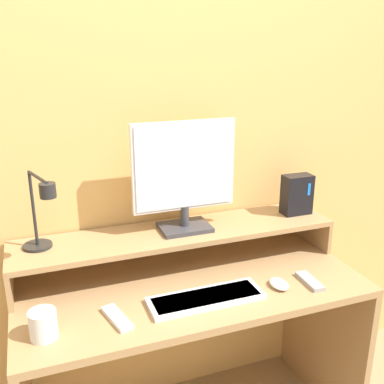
{
  "coord_description": "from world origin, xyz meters",
  "views": [
    {
      "loc": [
        -0.54,
        -1.16,
        1.66
      ],
      "look_at": [
        0.01,
        0.34,
        1.13
      ],
      "focal_mm": 42.0,
      "sensor_mm": 36.0,
      "label": 1
    }
  ],
  "objects_px": {
    "remote_secondary": "(310,281)",
    "keyboard": "(206,298)",
    "mug": "(43,325)",
    "desk_lamp": "(41,215)",
    "monitor": "(184,174)",
    "router_dock": "(297,194)",
    "remote_control": "(117,318)",
    "mouse": "(279,284)"
  },
  "relations": [
    {
      "from": "monitor",
      "to": "mouse",
      "type": "height_order",
      "value": "monitor"
    },
    {
      "from": "remote_secondary",
      "to": "keyboard",
      "type": "bearing_deg",
      "value": 176.8
    },
    {
      "from": "mouse",
      "to": "remote_secondary",
      "type": "bearing_deg",
      "value": -6.85
    },
    {
      "from": "desk_lamp",
      "to": "mouse",
      "type": "height_order",
      "value": "desk_lamp"
    },
    {
      "from": "desk_lamp",
      "to": "keyboard",
      "type": "bearing_deg",
      "value": -26.06
    },
    {
      "from": "monitor",
      "to": "mug",
      "type": "relative_size",
      "value": 4.74
    },
    {
      "from": "remote_secondary",
      "to": "mug",
      "type": "height_order",
      "value": "mug"
    },
    {
      "from": "remote_control",
      "to": "mug",
      "type": "height_order",
      "value": "mug"
    },
    {
      "from": "remote_secondary",
      "to": "mug",
      "type": "xyz_separation_m",
      "value": [
        -1.0,
        0.0,
        0.04
      ]
    },
    {
      "from": "remote_control",
      "to": "mug",
      "type": "distance_m",
      "value": 0.24
    },
    {
      "from": "desk_lamp",
      "to": "keyboard",
      "type": "relative_size",
      "value": 0.71
    },
    {
      "from": "mouse",
      "to": "keyboard",
      "type": "bearing_deg",
      "value": 178.38
    },
    {
      "from": "desk_lamp",
      "to": "remote_secondary",
      "type": "height_order",
      "value": "desk_lamp"
    },
    {
      "from": "mug",
      "to": "remote_secondary",
      "type": "bearing_deg",
      "value": -0.2
    },
    {
      "from": "desk_lamp",
      "to": "remote_control",
      "type": "relative_size",
      "value": 1.83
    },
    {
      "from": "monitor",
      "to": "keyboard",
      "type": "bearing_deg",
      "value": -94.85
    },
    {
      "from": "monitor",
      "to": "router_dock",
      "type": "bearing_deg",
      "value": -0.36
    },
    {
      "from": "desk_lamp",
      "to": "mug",
      "type": "bearing_deg",
      "value": -96.88
    },
    {
      "from": "remote_secondary",
      "to": "mug",
      "type": "distance_m",
      "value": 1.0
    },
    {
      "from": "keyboard",
      "to": "monitor",
      "type": "bearing_deg",
      "value": 85.15
    },
    {
      "from": "monitor",
      "to": "keyboard",
      "type": "xyz_separation_m",
      "value": [
        -0.03,
        -0.31,
        -0.39
      ]
    },
    {
      "from": "monitor",
      "to": "desk_lamp",
      "type": "bearing_deg",
      "value": -175.19
    },
    {
      "from": "router_dock",
      "to": "mug",
      "type": "bearing_deg",
      "value": -163.95
    },
    {
      "from": "monitor",
      "to": "desk_lamp",
      "type": "xyz_separation_m",
      "value": [
        -0.56,
        -0.05,
        -0.08
      ]
    },
    {
      "from": "remote_control",
      "to": "remote_secondary",
      "type": "bearing_deg",
      "value": -1.38
    },
    {
      "from": "desk_lamp",
      "to": "mug",
      "type": "relative_size",
      "value": 3.18
    },
    {
      "from": "monitor",
      "to": "remote_control",
      "type": "distance_m",
      "value": 0.62
    },
    {
      "from": "router_dock",
      "to": "monitor",
      "type": "bearing_deg",
      "value": 179.64
    },
    {
      "from": "desk_lamp",
      "to": "remote_control",
      "type": "height_order",
      "value": "desk_lamp"
    },
    {
      "from": "remote_secondary",
      "to": "remote_control",
      "type": "bearing_deg",
      "value": 178.62
    },
    {
      "from": "mouse",
      "to": "remote_control",
      "type": "bearing_deg",
      "value": 179.75
    },
    {
      "from": "monitor",
      "to": "mouse",
      "type": "bearing_deg",
      "value": -49.1
    },
    {
      "from": "mug",
      "to": "remote_control",
      "type": "bearing_deg",
      "value": 3.59
    },
    {
      "from": "desk_lamp",
      "to": "mouse",
      "type": "distance_m",
      "value": 0.93
    },
    {
      "from": "desk_lamp",
      "to": "mouse",
      "type": "xyz_separation_m",
      "value": [
        0.84,
        -0.27,
        -0.3
      ]
    },
    {
      "from": "mouse",
      "to": "remote_secondary",
      "type": "xyz_separation_m",
      "value": [
        0.13,
        -0.02,
        -0.01
      ]
    },
    {
      "from": "monitor",
      "to": "keyboard",
      "type": "height_order",
      "value": "monitor"
    },
    {
      "from": "desk_lamp",
      "to": "mouse",
      "type": "bearing_deg",
      "value": -17.9
    },
    {
      "from": "remote_control",
      "to": "remote_secondary",
      "type": "height_order",
      "value": "same"
    },
    {
      "from": "mouse",
      "to": "mug",
      "type": "height_order",
      "value": "mug"
    },
    {
      "from": "mug",
      "to": "mouse",
      "type": "bearing_deg",
      "value": 0.8
    },
    {
      "from": "desk_lamp",
      "to": "router_dock",
      "type": "distance_m",
      "value": 1.1
    }
  ]
}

